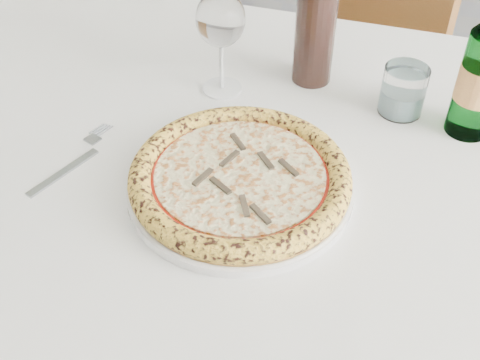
# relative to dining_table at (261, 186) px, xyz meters

# --- Properties ---
(dining_table) EXTENTS (1.63, 1.00, 0.76)m
(dining_table) POSITION_rel_dining_table_xyz_m (0.00, 0.00, 0.00)
(dining_table) COLOR brown
(dining_table) RESTS_ON floor
(chair_far) EXTENTS (0.52, 0.52, 0.93)m
(chair_far) POSITION_rel_dining_table_xyz_m (0.03, 0.83, -0.14)
(chair_far) COLOR brown
(chair_far) RESTS_ON floor
(plate) EXTENTS (0.33, 0.33, 0.02)m
(plate) POSITION_rel_dining_table_xyz_m (-0.00, -0.10, 0.09)
(plate) COLOR white
(plate) RESTS_ON dining_table
(pizza) EXTENTS (0.32, 0.32, 0.03)m
(pizza) POSITION_rel_dining_table_xyz_m (-0.00, -0.10, 0.11)
(pizza) COLOR gold
(pizza) RESTS_ON plate
(fork) EXTENTS (0.05, 0.18, 0.00)m
(fork) POSITION_rel_dining_table_xyz_m (-0.26, -0.13, 0.08)
(fork) COLOR #9299A3
(fork) RESTS_ON dining_table
(wine_glass) EXTENTS (0.08, 0.08, 0.18)m
(wine_glass) POSITION_rel_dining_table_xyz_m (-0.12, 0.14, 0.21)
(wine_glass) COLOR white
(wine_glass) RESTS_ON dining_table
(tumbler) EXTENTS (0.07, 0.07, 0.08)m
(tumbler) POSITION_rel_dining_table_xyz_m (0.19, 0.18, 0.12)
(tumbler) COLOR white
(tumbler) RESTS_ON dining_table
(wine_bottle) EXTENTS (0.07, 0.07, 0.29)m
(wine_bottle) POSITION_rel_dining_table_xyz_m (0.02, 0.22, 0.20)
(wine_bottle) COLOR black
(wine_bottle) RESTS_ON dining_table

